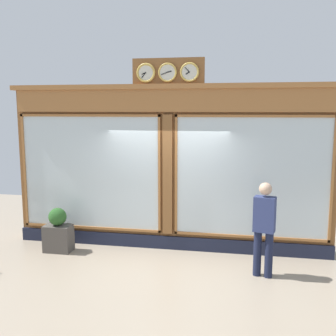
# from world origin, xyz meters

# --- Properties ---
(ground_plane) EXTENTS (14.00, 14.00, 0.00)m
(ground_plane) POSITION_xyz_m (0.00, 2.80, 0.00)
(ground_plane) COLOR gray
(shop_facade) EXTENTS (6.80, 0.42, 3.94)m
(shop_facade) POSITION_xyz_m (0.00, -0.13, 1.73)
(shop_facade) COLOR brown
(shop_facade) RESTS_ON ground_plane
(pedestrian) EXTENTS (0.40, 0.30, 1.69)m
(pedestrian) POSITION_xyz_m (-1.90, 1.06, 0.93)
(pedestrian) COLOR #191E38
(pedestrian) RESTS_ON ground_plane
(planter_box) EXTENTS (0.56, 0.36, 0.56)m
(planter_box) POSITION_xyz_m (2.21, 0.57, 0.28)
(planter_box) COLOR #4C4742
(planter_box) RESTS_ON ground_plane
(planter_shrub) EXTENTS (0.37, 0.37, 0.37)m
(planter_shrub) POSITION_xyz_m (2.21, 0.57, 0.74)
(planter_shrub) COLOR #285623
(planter_shrub) RESTS_ON planter_box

